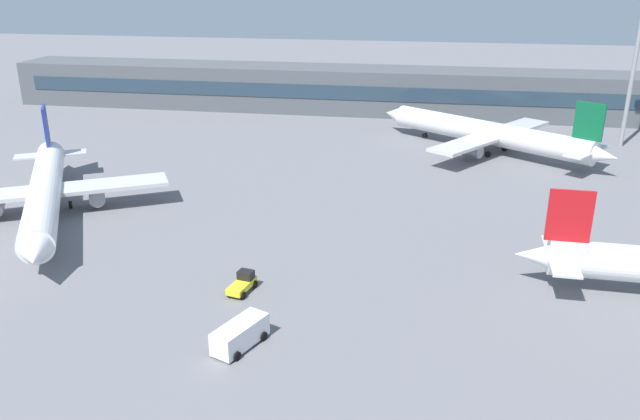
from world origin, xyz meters
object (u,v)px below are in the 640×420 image
(baggage_tug_yellow, at_px, (243,283))
(floodlight_tower_west, at_px, (636,53))
(service_van_white, at_px, (240,334))
(airplane_far, at_px, (486,133))
(airplane_mid, at_px, (45,192))

(baggage_tug_yellow, relative_size, floodlight_tower_west, 0.14)
(baggage_tug_yellow, relative_size, service_van_white, 0.69)
(airplane_far, distance_m, service_van_white, 66.67)
(airplane_mid, distance_m, baggage_tug_yellow, 32.19)
(airplane_mid, distance_m, service_van_white, 39.08)
(airplane_mid, xyz_separation_m, airplane_far, (54.22, 39.29, 0.03))
(service_van_white, bearing_deg, airplane_far, 69.90)
(airplane_mid, bearing_deg, floodlight_tower_west, 31.15)
(floodlight_tower_west, bearing_deg, service_van_white, -123.24)
(service_van_white, bearing_deg, airplane_mid, 143.37)
(baggage_tug_yellow, bearing_deg, airplane_far, 64.57)
(airplane_far, xyz_separation_m, floodlight_tower_west, (22.92, 7.33, 12.30))
(floodlight_tower_west, bearing_deg, baggage_tug_yellow, -128.49)
(baggage_tug_yellow, distance_m, service_van_white, 9.48)
(airplane_far, relative_size, service_van_white, 6.53)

